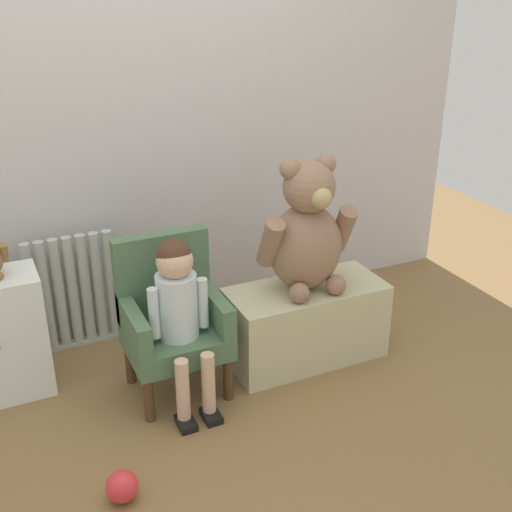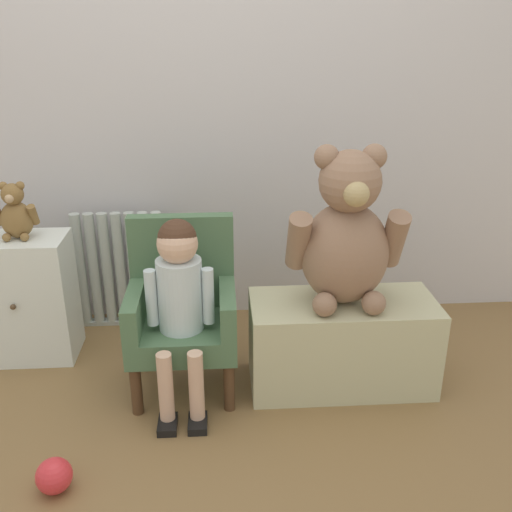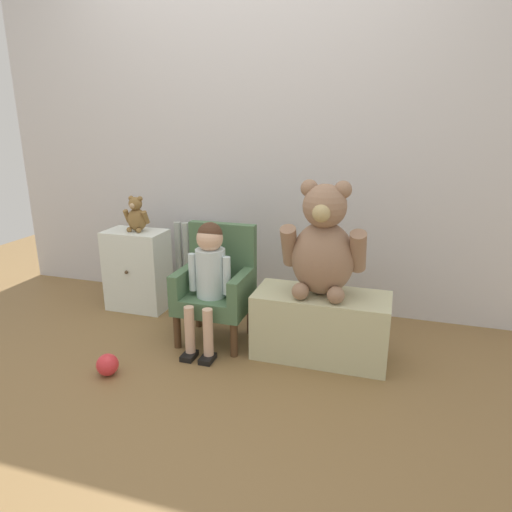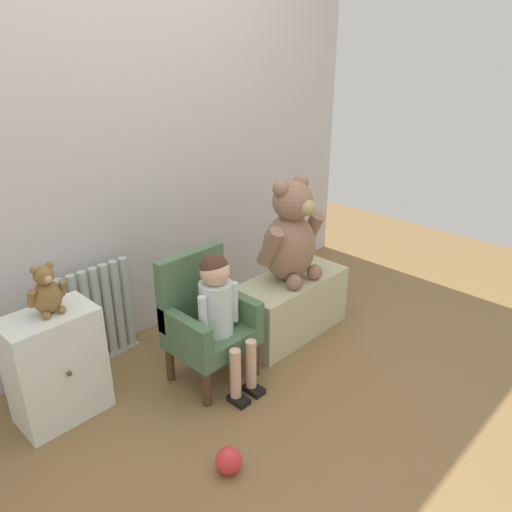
# 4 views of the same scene
# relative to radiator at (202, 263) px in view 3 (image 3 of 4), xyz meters

# --- Properties ---
(ground_plane) EXTENTS (6.00, 6.00, 0.00)m
(ground_plane) POSITION_rel_radiator_xyz_m (0.33, -1.08, -0.28)
(ground_plane) COLOR brown
(back_wall) EXTENTS (3.80, 0.05, 2.40)m
(back_wall) POSITION_rel_radiator_xyz_m (0.33, 0.12, 0.92)
(back_wall) COLOR silver
(back_wall) RESTS_ON ground_plane
(radiator) EXTENTS (0.43, 0.05, 0.57)m
(radiator) POSITION_rel_radiator_xyz_m (0.00, 0.00, 0.00)
(radiator) COLOR #B0BAB2
(radiator) RESTS_ON ground_plane
(small_dresser) EXTENTS (0.41, 0.28, 0.56)m
(small_dresser) POSITION_rel_radiator_xyz_m (-0.37, -0.26, -0.01)
(small_dresser) COLOR silver
(small_dresser) RESTS_ON ground_plane
(child_armchair) EXTENTS (0.41, 0.36, 0.69)m
(child_armchair) POSITION_rel_radiator_xyz_m (0.33, -0.53, 0.06)
(child_armchair) COLOR #496B48
(child_armchair) RESTS_ON ground_plane
(child_figure) EXTENTS (0.25, 0.35, 0.74)m
(child_figure) POSITION_rel_radiator_xyz_m (0.33, -0.64, 0.20)
(child_figure) COLOR silver
(child_figure) RESTS_ON ground_plane
(low_bench) EXTENTS (0.74, 0.33, 0.37)m
(low_bench) POSITION_rel_radiator_xyz_m (0.96, -0.57, -0.10)
(low_bench) COLOR #BEBC91
(low_bench) RESTS_ON ground_plane
(large_teddy_bear) EXTENTS (0.45, 0.32, 0.62)m
(large_teddy_bear) POSITION_rel_radiator_xyz_m (0.96, -0.56, 0.36)
(large_teddy_bear) COLOR #8F6C54
(large_teddy_bear) RESTS_ON low_bench
(small_teddy_bear) EXTENTS (0.17, 0.12, 0.24)m
(small_teddy_bear) POSITION_rel_radiator_xyz_m (-0.35, -0.26, 0.38)
(small_teddy_bear) COLOR brown
(small_teddy_bear) RESTS_ON small_dresser
(toy_ball) EXTENTS (0.12, 0.12, 0.12)m
(toy_ball) POSITION_rel_radiator_xyz_m (-0.06, -1.10, -0.23)
(toy_ball) COLOR red
(toy_ball) RESTS_ON ground_plane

